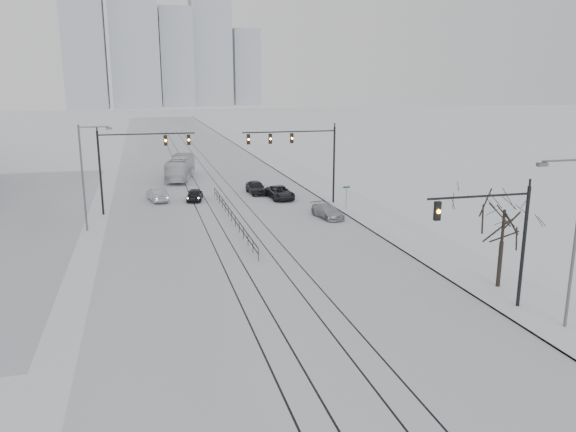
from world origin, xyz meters
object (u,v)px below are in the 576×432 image
(sedan_nb_front, at_px, (280,193))
(traffic_mast_near, at_px, (499,232))
(sedan_nb_far, at_px, (256,187))
(box_truck, at_px, (180,168))
(sedan_nb_right, at_px, (327,211))
(sedan_sb_outer, at_px, (157,195))
(sedan_sb_inner, at_px, (195,194))
(bare_tree, at_px, (504,218))

(sedan_nb_front, bearing_deg, traffic_mast_near, -85.65)
(sedan_nb_far, height_order, box_truck, box_truck)
(sedan_nb_front, height_order, sedan_nb_far, sedan_nb_far)
(sedan_nb_front, bearing_deg, sedan_nb_right, -79.87)
(sedan_nb_right, bearing_deg, traffic_mast_near, -95.92)
(sedan_sb_outer, relative_size, box_truck, 0.41)
(traffic_mast_near, bearing_deg, sedan_nb_far, 99.43)
(traffic_mast_near, relative_size, sedan_nb_far, 1.61)
(sedan_sb_inner, height_order, sedan_nb_far, sedan_nb_far)
(traffic_mast_near, distance_m, sedan_nb_right, 23.62)
(sedan_nb_far, bearing_deg, sedan_nb_right, -76.09)
(sedan_sb_inner, bearing_deg, box_truck, -78.12)
(bare_tree, height_order, sedan_nb_front, bare_tree)
(sedan_sb_inner, height_order, sedan_nb_right, sedan_sb_inner)
(sedan_nb_front, xyz_separation_m, sedan_nb_far, (-1.95, 3.44, 0.05))
(sedan_sb_inner, bearing_deg, sedan_nb_right, 145.50)
(traffic_mast_near, xyz_separation_m, box_truck, (-13.62, 48.51, -3.07))
(sedan_nb_right, bearing_deg, sedan_nb_front, 92.31)
(traffic_mast_near, xyz_separation_m, sedan_nb_far, (-6.02, 36.28, -3.82))
(sedan_sb_outer, height_order, box_truck, box_truck)
(sedan_nb_far, bearing_deg, bare_tree, -79.48)
(sedan_sb_inner, relative_size, sedan_nb_right, 0.92)
(sedan_sb_inner, xyz_separation_m, sedan_nb_right, (11.27, -11.07, -0.05))
(sedan_nb_right, distance_m, sedan_nb_far, 13.71)
(sedan_sb_outer, bearing_deg, sedan_nb_front, 158.91)
(box_truck, bearing_deg, sedan_sb_outer, 87.48)
(bare_tree, height_order, sedan_nb_right, bare_tree)
(traffic_mast_near, bearing_deg, sedan_sb_outer, 115.98)
(sedan_nb_far, bearing_deg, sedan_sb_inner, -168.03)
(traffic_mast_near, distance_m, sedan_nb_far, 36.97)
(sedan_sb_outer, bearing_deg, sedan_nb_far, 175.02)
(sedan_nb_front, relative_size, sedan_nb_right, 1.16)
(traffic_mast_near, relative_size, box_truck, 0.65)
(sedan_sb_inner, distance_m, box_truck, 14.26)
(sedan_nb_front, bearing_deg, box_truck, 118.64)
(sedan_nb_front, relative_size, sedan_nb_far, 1.14)
(sedan_nb_right, bearing_deg, bare_tree, -88.56)
(sedan_sb_inner, xyz_separation_m, sedan_nb_front, (9.07, -1.44, 0.02))
(sedan_sb_outer, distance_m, box_truck, 13.99)
(traffic_mast_near, xyz_separation_m, sedan_nb_front, (-4.07, 32.84, -3.87))
(sedan_nb_far, relative_size, box_truck, 0.40)
(traffic_mast_near, distance_m, box_truck, 50.47)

